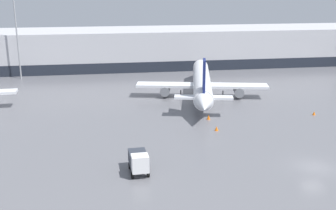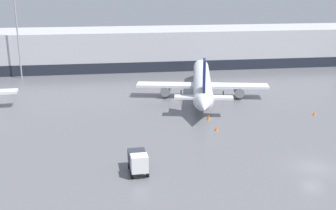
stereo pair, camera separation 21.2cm
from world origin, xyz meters
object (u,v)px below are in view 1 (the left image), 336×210
Objects in this scene: traffic_cone_0 at (314,113)px; traffic_cone_3 at (209,117)px; traffic_cone_1 at (217,128)px; parked_jet_2 at (202,83)px; service_truck_0 at (139,160)px.

traffic_cone_0 is 0.85× the size of traffic_cone_3.
parked_jet_2 is at bearing 83.62° from traffic_cone_1.
service_truck_0 is 5.77× the size of traffic_cone_3.
service_truck_0 is at bearing -125.40° from traffic_cone_3.
traffic_cone_3 reaches higher than traffic_cone_0.
traffic_cone_0 is at bearing -118.63° from parked_jet_2.
parked_jet_2 reaches higher than service_truck_0.
traffic_cone_3 is at bearing 88.82° from traffic_cone_1.
traffic_cone_1 is 5.02m from traffic_cone_3.
traffic_cone_3 is at bearing -176.41° from parked_jet_2.
parked_jet_2 reaches higher than traffic_cone_0.
traffic_cone_1 is at bearing -91.18° from traffic_cone_3.
parked_jet_2 is at bearing 81.56° from traffic_cone_3.
traffic_cone_3 is (-16.80, 0.36, 0.05)m from traffic_cone_0.
traffic_cone_0 is at bearing 15.41° from traffic_cone_1.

